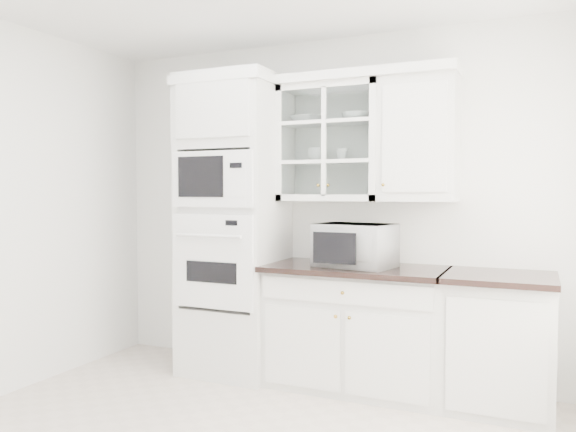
% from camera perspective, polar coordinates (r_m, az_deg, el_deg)
% --- Properties ---
extents(room_shell, '(4.00, 3.50, 2.70)m').
position_cam_1_polar(room_shell, '(3.35, -2.80, 7.75)').
color(room_shell, white).
rests_on(room_shell, ground).
extents(oven_column, '(0.76, 0.68, 2.40)m').
position_cam_1_polar(oven_column, '(4.57, -5.56, -0.93)').
color(oven_column, silver).
rests_on(oven_column, ground).
extents(base_cabinet_run, '(1.32, 0.67, 0.92)m').
position_cam_1_polar(base_cabinet_run, '(4.30, 6.93, -11.09)').
color(base_cabinet_run, silver).
rests_on(base_cabinet_run, ground).
extents(extra_base_cabinet, '(0.72, 0.67, 0.92)m').
position_cam_1_polar(extra_base_cabinet, '(4.13, 20.60, -11.81)').
color(extra_base_cabinet, silver).
rests_on(extra_base_cabinet, ground).
extents(upper_cabinet_glass, '(0.80, 0.33, 0.90)m').
position_cam_1_polar(upper_cabinet_glass, '(4.41, 4.43, 7.41)').
color(upper_cabinet_glass, silver).
rests_on(upper_cabinet_glass, room_shell).
extents(upper_cabinet_solid, '(0.55, 0.33, 0.90)m').
position_cam_1_polar(upper_cabinet_solid, '(4.23, 13.15, 7.56)').
color(upper_cabinet_solid, silver).
rests_on(upper_cabinet_solid, room_shell).
extents(crown_molding, '(2.14, 0.38, 0.07)m').
position_cam_1_polar(crown_molding, '(4.49, 3.04, 13.58)').
color(crown_molding, white).
rests_on(crown_molding, room_shell).
extents(countertop_microwave, '(0.62, 0.54, 0.32)m').
position_cam_1_polar(countertop_microwave, '(4.16, 6.93, -2.95)').
color(countertop_microwave, white).
rests_on(countertop_microwave, base_cabinet_run).
extents(bowl_a, '(0.30, 0.30, 0.06)m').
position_cam_1_polar(bowl_a, '(4.50, 1.98, 9.75)').
color(bowl_a, white).
rests_on(bowl_a, upper_cabinet_glass).
extents(bowl_b, '(0.26, 0.26, 0.07)m').
position_cam_1_polar(bowl_b, '(4.38, 6.88, 9.97)').
color(bowl_b, white).
rests_on(bowl_b, upper_cabinet_glass).
extents(cup_a, '(0.17, 0.17, 0.11)m').
position_cam_1_polar(cup_a, '(4.44, 2.96, 6.25)').
color(cup_a, white).
rests_on(cup_a, upper_cabinet_glass).
extents(cup_b, '(0.12, 0.12, 0.10)m').
position_cam_1_polar(cup_b, '(4.39, 5.50, 6.22)').
color(cup_b, white).
rests_on(cup_b, upper_cabinet_glass).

